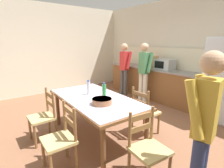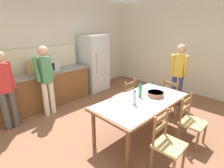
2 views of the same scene
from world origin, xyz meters
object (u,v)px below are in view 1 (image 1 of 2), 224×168
Objects in this scene: bottle_near_centre at (88,88)px; person_at_sink at (124,67)px; bottle_off_centre at (104,91)px; person_by_table at (203,126)px; chair_head_end at (148,148)px; serving_bowl at (102,101)px; person_at_counter at (144,70)px; chair_side_near_right at (61,139)px; paper_bag at (154,62)px; dining_table at (95,102)px; chair_side_near_left at (44,117)px; microwave at (165,64)px; chair_side_far_right at (144,112)px.

bottle_near_centre is 0.16× the size of person_at_sink.
person_by_table is at bearing -0.58° from bottle_off_centre.
bottle_near_centre reaches higher than chair_head_end.
serving_bowl is 0.19× the size of person_at_counter.
bottle_near_centre is 1.13m from chair_side_near_right.
paper_bag is 1.33× the size of bottle_near_centre.
person_by_table reaches higher than dining_table.
person_at_sink is (-2.10, 2.95, 0.49)m from chair_side_near_right.
dining_table is 0.25m from bottle_off_centre.
chair_side_near_left is (-0.87, 0.03, 0.00)m from chair_side_near_right.
chair_side_near_left is 3.20m from person_at_sink.
microwave is 2.60m from bottle_off_centre.
chair_side_near_right is 0.55× the size of person_at_sink.
paper_bag is 1.12× the size of serving_bowl.
serving_bowl is (0.85, -2.73, -0.27)m from microwave.
paper_bag reaches higher than chair_side_far_right.
chair_side_far_right is at bearing 47.61° from bottle_near_centre.
person_by_table reaches higher than chair_side_near_right.
chair_side_near_left is at bearing 58.29° from chair_side_far_right.
chair_side_near_left is at bearing -105.54° from bottle_near_centre.
microwave is 0.55× the size of chair_side_far_right.
chair_side_near_left is (-0.46, -0.78, -0.24)m from dining_table.
paper_bag is at bearing 97.75° from chair_side_near_left.
bottle_off_centre is 0.30× the size of chair_head_end.
serving_bowl reaches higher than dining_table.
chair_head_end is (1.51, -0.04, -0.44)m from bottle_near_centre.
chair_side_near_left is (-0.92, -1.56, 0.00)m from chair_side_far_right.
bottle_near_centre reaches higher than chair_side_far_right.
paper_bag is 0.40× the size of chair_head_end.
chair_side_far_right is (0.98, -1.86, -0.64)m from microwave.
microwave reaches higher than chair_side_far_right.
paper_bag is at bearing 111.99° from bottle_off_centre.
bottle_off_centre is 0.16× the size of person_by_table.
microwave is at bearing 91.09° from chair_side_near_left.
chair_side_near_left is (-0.22, -0.79, -0.44)m from bottle_near_centre.
dining_table is at bearing -70.87° from paper_bag.
person_at_sink is at bearing 59.39° from chair_head_end.
microwave is at bearing -30.79° from person_at_counter.
dining_table is 0.94m from chair_side_far_right.
microwave reaches higher than serving_bowl.
serving_bowl is at bearing 97.80° from chair_side_near_right.
bottle_off_centre is at bearing -76.27° from microwave.
person_at_sink is 0.99× the size of person_at_counter.
chair_side_near_left is (-0.80, -0.69, -0.37)m from serving_bowl.
bottle_near_centre is 0.30× the size of chair_side_near_right.
dining_table is at bearing 58.27° from chair_side_far_right.
bottle_off_centre is 0.32m from serving_bowl.
bottle_near_centre is 1.00× the size of bottle_off_centre.
person_at_counter is at bearing -47.31° from chair_side_far_right.
microwave is 2.20m from chair_side_far_right.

